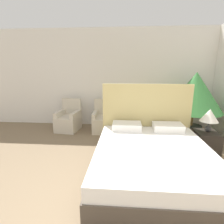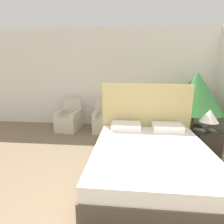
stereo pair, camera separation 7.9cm
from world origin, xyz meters
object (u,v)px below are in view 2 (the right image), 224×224
(armchair_near_window_left, at_px, (69,121))
(nightstand, at_px, (206,144))
(bed, at_px, (150,156))
(table_lamp, at_px, (210,117))
(armchair_near_window_right, at_px, (104,122))
(potted_palm, at_px, (196,94))

(armchair_near_window_left, bearing_deg, nightstand, -15.26)
(armchair_near_window_left, height_order, nightstand, armchair_near_window_left)
(bed, height_order, armchair_near_window_left, bed)
(nightstand, xyz_separation_m, table_lamp, (0.01, 0.02, 0.57))
(armchair_near_window_right, xyz_separation_m, potted_palm, (2.37, -0.19, 0.86))
(bed, distance_m, potted_palm, 2.37)
(armchair_near_window_left, xyz_separation_m, potted_palm, (3.40, -0.19, 0.86))
(armchair_near_window_left, distance_m, potted_palm, 3.51)
(armchair_near_window_right, bearing_deg, nightstand, -31.61)
(bed, distance_m, armchair_near_window_left, 2.89)
(nightstand, bearing_deg, armchair_near_window_left, 159.07)
(potted_palm, bearing_deg, armchair_near_window_left, 176.84)
(bed, height_order, armchair_near_window_right, bed)
(potted_palm, relative_size, nightstand, 3.39)
(armchair_near_window_left, relative_size, armchair_near_window_right, 1.00)
(potted_palm, height_order, table_lamp, potted_palm)
(potted_palm, xyz_separation_m, nightstand, (-0.09, -1.08, -0.88))
(bed, height_order, potted_palm, potted_palm)
(potted_palm, distance_m, nightstand, 1.39)
(bed, xyz_separation_m, potted_palm, (1.30, 1.79, 0.84))
(bed, relative_size, potted_palm, 1.35)
(armchair_near_window_right, relative_size, potted_palm, 0.53)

